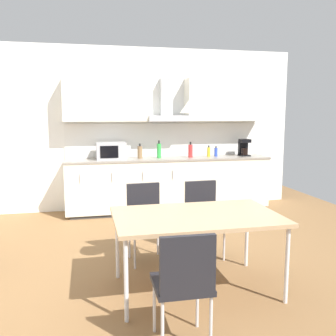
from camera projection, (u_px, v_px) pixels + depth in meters
name	position (u px, v px, depth m)	size (l,w,h in m)	color
ground_plane	(153.00, 269.00, 4.06)	(7.60, 8.15, 0.02)	brown
wall_back	(125.00, 129.00, 6.53)	(6.08, 0.10, 2.79)	white
kitchen_counter	(169.00, 184.00, 6.47)	(3.49, 0.65, 0.92)	#333333
backsplash_tile	(165.00, 140.00, 6.65)	(3.47, 0.02, 0.58)	silver
upper_wall_cabinets	(167.00, 100.00, 6.40)	(3.47, 0.40, 0.73)	silver
microwave	(111.00, 151.00, 6.17)	(0.48, 0.35, 0.28)	#ADADB2
coffee_maker	(244.00, 147.00, 6.70)	(0.18, 0.19, 0.30)	black
bottle_blue	(216.00, 152.00, 6.61)	(0.06, 0.06, 0.18)	blue
bottle_green	(159.00, 150.00, 6.38)	(0.07, 0.07, 0.30)	green
bottle_yellow	(209.00, 152.00, 6.57)	(0.06, 0.06, 0.20)	yellow
bottle_red	(190.00, 151.00, 6.46)	(0.08, 0.08, 0.27)	red
bottle_brown	(140.00, 152.00, 6.31)	(0.08, 0.08, 0.25)	brown
dining_table	(196.00, 219.00, 3.47)	(1.53, 0.96, 0.73)	tan
chair_far_left	(145.00, 214.00, 4.25)	(0.42, 0.42, 0.87)	black
chair_near_left	(184.00, 278.00, 2.59)	(0.41, 0.41, 0.87)	black
chair_far_right	(203.00, 211.00, 4.40)	(0.41, 0.41, 0.87)	black
pendant_lamp	(198.00, 101.00, 3.32)	(0.32, 0.32, 0.22)	silver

